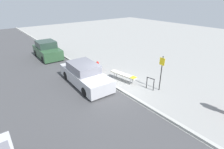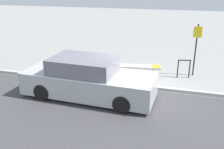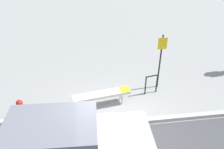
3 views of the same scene
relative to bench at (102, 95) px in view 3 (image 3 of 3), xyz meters
name	(u,v)px [view 3 (image 3 of 3)]	position (x,y,z in m)	size (l,w,h in m)	color
ground_plane	(115,125)	(0.31, -1.09, -0.49)	(60.00, 60.00, 0.00)	gray
curb	(115,123)	(0.31, -1.09, -0.43)	(60.00, 0.20, 0.13)	#A8A8A3
bench	(102,95)	(0.00, 0.00, 0.00)	(2.17, 0.76, 0.56)	#99999E
bike_rack	(151,82)	(2.01, 0.55, 0.01)	(0.55, 0.16, 0.83)	black
sign_post	(161,57)	(2.43, 0.98, 0.89)	(0.36, 0.08, 2.30)	black
fire_hydrant	(21,109)	(-2.79, -0.33, -0.08)	(0.36, 0.22, 0.77)	red
parked_car_near	(60,146)	(-1.32, -2.36, 0.17)	(4.82, 1.96, 1.47)	black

